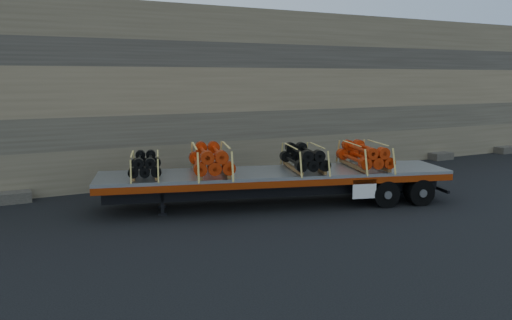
% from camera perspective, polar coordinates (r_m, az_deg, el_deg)
% --- Properties ---
extents(ground, '(120.00, 120.00, 0.00)m').
position_cam_1_polar(ground, '(16.49, 3.35, -5.39)').
color(ground, black).
rests_on(ground, ground).
extents(rock_wall, '(44.00, 3.00, 7.00)m').
position_cam_1_polar(rock_wall, '(21.82, -5.21, 7.53)').
color(rock_wall, '#7A6B54').
rests_on(rock_wall, ground).
extents(trailer, '(11.72, 5.24, 1.15)m').
position_cam_1_polar(trailer, '(16.62, 2.29, -3.22)').
color(trailer, '#AEB1B6').
rests_on(trailer, ground).
extents(bundle_front, '(1.44, 2.11, 0.68)m').
position_cam_1_polar(bundle_front, '(16.00, -12.54, -0.58)').
color(bundle_front, black).
rests_on(bundle_front, trailer).
extents(bundle_midfront, '(1.86, 2.72, 0.88)m').
position_cam_1_polar(bundle_midfront, '(16.06, -5.20, 0.01)').
color(bundle_midfront, red).
rests_on(bundle_midfront, trailer).
extents(bundle_midrear, '(1.67, 2.44, 0.79)m').
position_cam_1_polar(bundle_midrear, '(16.67, 5.49, 0.19)').
color(bundle_midrear, black).
rests_on(bundle_midrear, trailer).
extents(bundle_rear, '(1.74, 2.54, 0.82)m').
position_cam_1_polar(bundle_rear, '(17.40, 12.27, 0.46)').
color(bundle_rear, red).
rests_on(bundle_rear, trailer).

